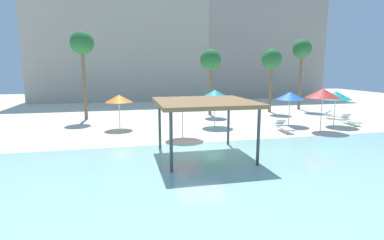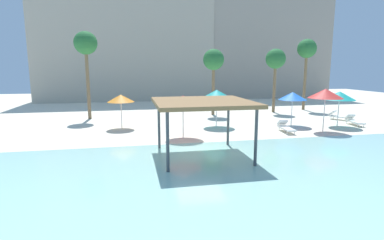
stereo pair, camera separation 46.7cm
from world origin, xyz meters
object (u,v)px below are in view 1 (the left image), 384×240
Objects in this scene: beach_umbrella_blue_0 at (290,96)px; lounge_chair_3 at (284,127)px; beach_umbrella_red_6 at (183,101)px; palm_tree_1 at (82,45)px; beach_umbrella_orange_2 at (119,99)px; beach_umbrella_teal_5 at (336,95)px; beach_umbrella_teal_4 at (215,94)px; palm_tree_2 at (272,60)px; lounge_chair_0 at (335,115)px; shade_pavilion at (204,104)px; palm_tree_0 at (302,51)px; lounge_chair_2 at (350,120)px; palm_tree_3 at (210,61)px; beach_umbrella_red_1 at (323,93)px.

lounge_chair_3 is at bearing -127.54° from beach_umbrella_blue_0.
beach_umbrella_red_6 is 0.36× the size of palm_tree_1.
beach_umbrella_orange_2 is 0.94× the size of beach_umbrella_teal_5.
beach_umbrella_teal_4 is at bearing 168.78° from beach_umbrella_teal_5.
beach_umbrella_blue_0 is 7.50m from palm_tree_2.
beach_umbrella_teal_4 reaches higher than lounge_chair_0.
shade_pavilion is at bearing -141.99° from beach_umbrella_blue_0.
palm_tree_1 is at bearing 127.48° from beach_umbrella_red_6.
lounge_chair_0 is at bearing 16.30° from beach_umbrella_blue_0.
beach_umbrella_teal_4 is 0.45× the size of palm_tree_2.
palm_tree_0 is at bearing 18.91° from beach_umbrella_orange_2.
lounge_chair_3 is at bearing -34.73° from beach_umbrella_teal_4.
beach_umbrella_red_6 is at bearing 93.30° from shade_pavilion.
palm_tree_2 is (-1.38, 7.67, 2.72)m from beach_umbrella_teal_5.
beach_umbrella_blue_0 is at bearing -105.41° from palm_tree_2.
palm_tree_0 is (2.50, 8.70, 3.73)m from beach_umbrella_teal_5.
palm_tree_0 reaches higher than lounge_chair_3.
beach_umbrella_teal_4 is 10.80m from lounge_chair_2.
palm_tree_2 is (1.85, 6.71, 2.78)m from beach_umbrella_blue_0.
beach_umbrella_blue_0 is 10.35m from palm_tree_0.
lounge_chair_2 is 9.28m from palm_tree_2.
beach_umbrella_teal_4 is at bearing -118.90° from lounge_chair_3.
palm_tree_3 reaches higher than beach_umbrella_teal_4.
palm_tree_3 is (-2.83, 8.39, 4.57)m from lounge_chair_3.
beach_umbrella_blue_0 is at bearing 38.01° from shade_pavilion.
beach_umbrella_blue_0 is 1.30× the size of lounge_chair_0.
palm_tree_2 is at bearing 19.95° from beach_umbrella_orange_2.
palm_tree_1 is at bearing 151.00° from beach_umbrella_teal_4.
beach_umbrella_red_1 reaches higher than beach_umbrella_red_6.
lounge_chair_0 is at bearing 43.11° from beach_umbrella_red_1.
shade_pavilion is at bearing -127.76° from palm_tree_2.
palm_tree_3 is at bearing -172.17° from palm_tree_0.
beach_umbrella_blue_0 is at bearing 112.95° from beach_umbrella_red_1.
lounge_chair_2 is 6.52m from lounge_chair_3.
beach_umbrella_blue_0 is 3.37m from beach_umbrella_teal_5.
palm_tree_2 is (-3.88, -1.03, -1.00)m from palm_tree_0.
palm_tree_0 reaches higher than lounge_chair_0.
lounge_chair_0 is at bearing 15.96° from beach_umbrella_red_6.
palm_tree_0 is at bearing 149.13° from lounge_chair_3.
lounge_chair_2 is (13.55, 1.73, -2.00)m from beach_umbrella_red_6.
beach_umbrella_orange_2 is 17.90m from lounge_chair_0.
palm_tree_2 is 6.25m from palm_tree_3.
palm_tree_0 is (11.38, 6.94, 3.60)m from beach_umbrella_teal_4.
beach_umbrella_orange_2 is at bearing -161.09° from palm_tree_0.
palm_tree_0 reaches higher than beach_umbrella_red_1.
beach_umbrella_red_1 is 0.48× the size of palm_tree_2.
palm_tree_3 is at bearing -176.72° from palm_tree_2.
shade_pavilion is 14.74m from lounge_chair_2.
beach_umbrella_orange_2 reaches higher than lounge_chair_0.
lounge_chair_0 is (2.02, 2.49, -1.96)m from beach_umbrella_teal_5.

